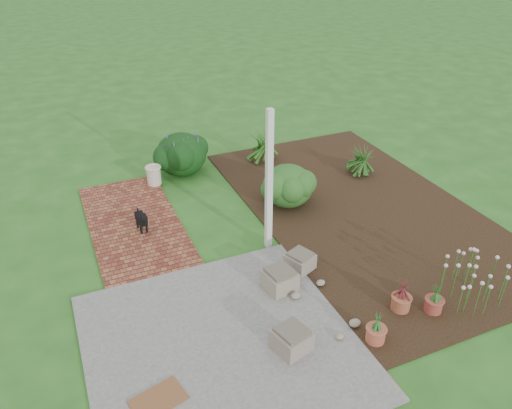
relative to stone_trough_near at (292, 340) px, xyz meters
name	(u,v)px	position (x,y,z in m)	size (l,w,h in m)	color
ground	(255,253)	(0.42, 2.21, -0.18)	(80.00, 80.00, 0.00)	#245B1C
concrete_patio	(221,344)	(-0.83, 0.46, -0.16)	(3.50, 3.50, 0.04)	#60605D
brick_path	(134,223)	(-1.28, 3.96, -0.16)	(1.60, 3.50, 0.04)	maroon
garden_bed	(361,209)	(2.92, 2.71, -0.17)	(4.00, 7.00, 0.03)	black
veranda_post	(269,183)	(0.72, 2.31, 1.07)	(0.10, 0.10, 2.50)	white
stone_trough_near	(292,340)	(0.00, 0.00, 0.00)	(0.43, 0.43, 0.29)	#7D6C5E
stone_trough_mid	(280,280)	(0.40, 1.17, 0.00)	(0.44, 0.44, 0.29)	gray
stone_trough_far	(300,262)	(0.90, 1.48, -0.01)	(0.39, 0.39, 0.26)	gray
coir_doormat	(158,400)	(-1.82, -0.11, -0.13)	(0.63, 0.40, 0.02)	brown
black_dog	(142,219)	(-1.18, 3.59, 0.11)	(0.17, 0.49, 0.42)	black
cream_ceramic_urn	(154,175)	(-0.56, 5.31, 0.05)	(0.30, 0.30, 0.39)	beige
evergreen_shrub	(288,185)	(1.67, 3.45, 0.27)	(0.99, 0.99, 0.84)	#0D3B12
agapanthus_clump_back	(361,158)	(3.73, 4.00, 0.23)	(0.86, 0.86, 0.77)	#0D3712
agapanthus_clump_front	(263,143)	(2.05, 5.47, 0.28)	(0.97, 0.97, 0.87)	#183A0D
pink_flower_patch	(471,275)	(2.96, -0.05, 0.19)	(1.08, 1.08, 0.69)	#113D0F
terracotta_pot_bronze	(401,303)	(1.81, 0.06, -0.04)	(0.27, 0.27, 0.22)	#9E5235
terracotta_pot_small_left	(434,305)	(2.22, -0.16, -0.05)	(0.25, 0.25, 0.21)	#9A3E34
terracotta_pot_small_right	(376,334)	(1.11, -0.32, -0.04)	(0.26, 0.26, 0.22)	#AE513A
purple_flowering_bush	(181,153)	(0.16, 5.67, 0.29)	(1.11, 1.11, 0.94)	black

